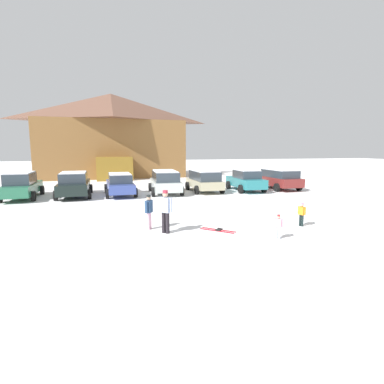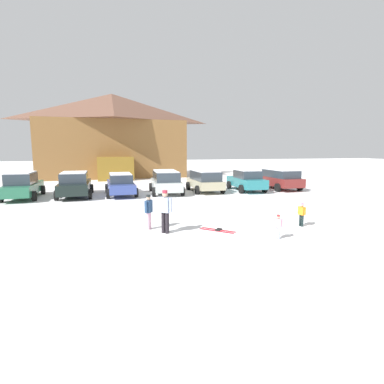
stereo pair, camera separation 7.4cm
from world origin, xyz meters
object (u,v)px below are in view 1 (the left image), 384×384
(parked_silver_wagon, at_px, (165,181))
(skier_child_in_pink_snowsuit, at_px, (278,225))
(parked_teal_hatchback, at_px, (246,180))
(skier_child_in_orange_jacket, at_px, (302,213))
(parked_maroon_van, at_px, (279,178))
(skier_adult_in_blue_parka, at_px, (165,209))
(parked_black_sedan, at_px, (74,184))
(parked_beige_suv, at_px, (204,180))
(parked_green_coupe, at_px, (22,185))
(parked_blue_hatchback, at_px, (120,184))
(skier_teen_in_navy_coat, at_px, (149,210))
(pair_of_skis, at_px, (218,230))
(ski_lodge, at_px, (112,135))

(parked_silver_wagon, height_order, skier_child_in_pink_snowsuit, parked_silver_wagon)
(parked_teal_hatchback, relative_size, skier_child_in_orange_jacket, 4.24)
(parked_maroon_van, bearing_deg, skier_adult_in_blue_parka, -136.52)
(parked_black_sedan, distance_m, parked_teal_hatchback, 12.53)
(skier_child_in_pink_snowsuit, bearing_deg, skier_adult_in_blue_parka, 155.27)
(parked_beige_suv, xyz_separation_m, skier_child_in_pink_snowsuit, (-0.90, -12.30, -0.37))
(skier_adult_in_blue_parka, bearing_deg, parked_beige_suv, 65.93)
(parked_silver_wagon, relative_size, parked_beige_suv, 1.04)
(skier_child_in_pink_snowsuit, bearing_deg, parked_teal_hatchback, 70.82)
(parked_black_sedan, height_order, parked_maroon_van, parked_black_sedan)
(parked_green_coupe, height_order, parked_black_sedan, parked_green_coupe)
(parked_blue_hatchback, height_order, parked_maroon_van, parked_maroon_van)
(skier_teen_in_navy_coat, bearing_deg, parked_maroon_van, 40.04)
(parked_silver_wagon, bearing_deg, parked_beige_suv, 4.16)
(skier_child_in_orange_jacket, bearing_deg, parked_teal_hatchback, 77.95)
(parked_maroon_van, relative_size, skier_adult_in_blue_parka, 2.55)
(parked_teal_hatchback, bearing_deg, pair_of_skis, -119.60)
(parked_maroon_van, bearing_deg, ski_lodge, 130.76)
(parked_maroon_van, height_order, skier_adult_in_blue_parka, skier_adult_in_blue_parka)
(ski_lodge, xyz_separation_m, parked_beige_suv, (6.78, -15.00, -3.95))
(parked_blue_hatchback, bearing_deg, parked_silver_wagon, -1.60)
(parked_black_sedan, bearing_deg, skier_child_in_orange_jacket, -46.39)
(skier_adult_in_blue_parka, relative_size, skier_child_in_pink_snowsuit, 1.87)
(parked_beige_suv, xyz_separation_m, skier_child_in_orange_jacket, (1.00, -10.91, -0.32))
(skier_child_in_pink_snowsuit, bearing_deg, parked_maroon_van, 59.50)
(parked_green_coupe, height_order, parked_teal_hatchback, parked_green_coupe)
(skier_child_in_pink_snowsuit, bearing_deg, ski_lodge, 102.15)
(parked_black_sedan, relative_size, skier_teen_in_navy_coat, 3.40)
(parked_teal_hatchback, bearing_deg, skier_adult_in_blue_parka, -128.04)
(parked_silver_wagon, xyz_separation_m, skier_teen_in_navy_coat, (-2.23, -9.60, -0.11))
(skier_child_in_orange_jacket, bearing_deg, skier_child_in_pink_snowsuit, -143.94)
(skier_teen_in_navy_coat, xyz_separation_m, skier_child_in_orange_jacket, (6.26, -1.09, -0.24))
(skier_teen_in_navy_coat, distance_m, skier_adult_in_blue_parka, 0.92)
(ski_lodge, height_order, parked_blue_hatchback, ski_lodge)
(parked_blue_hatchback, xyz_separation_m, skier_teen_in_navy_coat, (0.98, -9.69, 0.01))
(parked_maroon_van, bearing_deg, parked_blue_hatchback, 180.00)
(parked_teal_hatchback, bearing_deg, parked_green_coupe, 179.19)
(parked_blue_hatchback, relative_size, pair_of_skis, 3.81)
(ski_lodge, bearing_deg, parked_silver_wagon, -76.18)
(ski_lodge, height_order, skier_teen_in_navy_coat, ski_lodge)
(parked_green_coupe, height_order, pair_of_skis, parked_green_coupe)
(parked_black_sedan, bearing_deg, skier_teen_in_navy_coat, -67.52)
(parked_teal_hatchback, bearing_deg, ski_lodge, 123.13)
(parked_blue_hatchback, bearing_deg, parked_beige_suv, 1.20)
(parked_blue_hatchback, bearing_deg, skier_child_in_orange_jacket, -56.09)
(parked_teal_hatchback, xyz_separation_m, skier_teen_in_navy_coat, (-8.52, -9.45, -0.04))
(parked_teal_hatchback, bearing_deg, parked_black_sedan, 178.92)
(parked_maroon_van, distance_m, skier_teen_in_navy_coat, 15.06)
(skier_child_in_orange_jacket, relative_size, skier_child_in_pink_snowsuit, 1.11)
(ski_lodge, relative_size, parked_blue_hatchback, 3.46)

